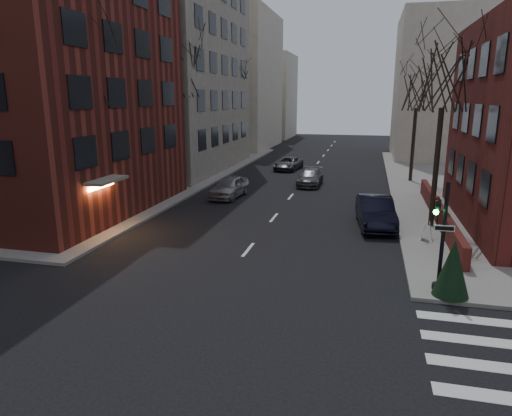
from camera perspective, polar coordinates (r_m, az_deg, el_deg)
The scene contains 21 objects.
sidewalk_far_left at distance 51.39m, azimuth -28.23°, elevation 4.38°, with size 44.00×44.00×0.15m, color gray.
building_left_brick at distance 31.92m, azimuth -27.85°, elevation 15.82°, with size 15.00×15.00×18.00m, color maroon.
building_left_tan at distance 47.76m, azimuth -15.19°, elevation 21.74°, with size 18.00×18.00×28.00m, color #A29886.
low_wall_right at distance 27.75m, azimuth 21.86°, elevation -0.50°, with size 0.35×16.00×1.00m, color maroon.
building_distant_la at distance 65.91m, azimuth -4.21°, elevation 15.48°, with size 14.00×16.00×18.00m, color beige.
building_distant_ra at distance 58.53m, azimuth 24.14°, elevation 13.59°, with size 14.00×14.00×16.00m, color beige.
building_distant_lb at distance 81.76m, azimuth 0.96°, elevation 13.78°, with size 10.00×12.00×14.00m, color beige.
traffic_signal at distance 17.67m, azimuth 22.06°, elevation -4.09°, with size 0.76×0.44×4.00m.
tree_left_a at distance 25.88m, azimuth -19.85°, elevation 16.21°, with size 4.18×4.18×10.26m.
tree_left_b at distance 36.55m, azimuth -9.15°, elevation 16.59°, with size 4.40×4.40×10.80m.
tree_left_c at distance 49.73m, azimuth -2.66°, elevation 14.94°, with size 3.96×3.96×9.72m.
tree_right_a at distance 25.97m, azimuth 22.53°, elevation 15.00°, with size 3.96×3.96×9.72m.
tree_right_b at distance 39.86m, azimuth 19.55°, elevation 13.84°, with size 3.74×3.74×9.18m.
streetlamp_near at distance 32.71m, azimuth -10.59°, elevation 8.67°, with size 0.36×0.36×6.28m.
streetlamp_far at distance 51.56m, azimuth -1.32°, elevation 10.69°, with size 0.36×0.36×6.28m.
parked_sedan at distance 25.92m, azimuth 14.70°, elevation -0.48°, with size 1.77×5.08×1.67m, color black.
car_lane_silver at distance 32.55m, azimuth -3.34°, elevation 2.66°, with size 1.79×4.44×1.51m, color #999A9E.
car_lane_gray at distance 37.19m, azimuth 6.79°, elevation 3.82°, with size 1.80×4.44×1.29m, color #45454A.
car_lane_far at distance 45.01m, azimuth 4.05°, elevation 5.58°, with size 2.05×4.44×1.23m, color #444349.
sandwich_board at distance 23.95m, azimuth 20.61°, elevation -2.72°, with size 0.38×0.54×0.87m, color silver.
evergreen_shrub at distance 17.50m, azimuth 23.37°, elevation -6.88°, with size 1.25×1.25×2.08m, color black.
Camera 1 is at (5.23, -7.70, 7.03)m, focal length 32.00 mm.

